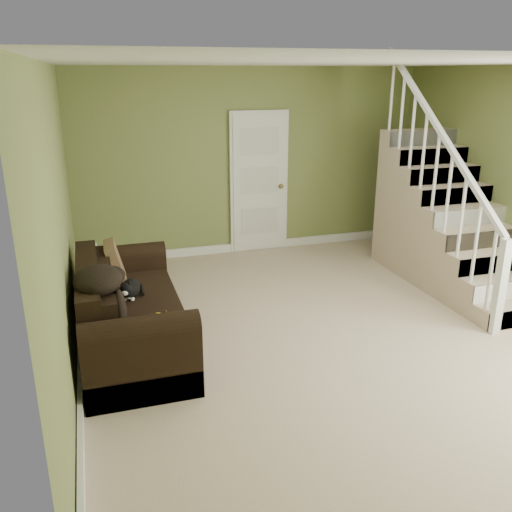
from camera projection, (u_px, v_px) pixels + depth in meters
floor at (328, 327)px, 5.64m from camera, size 5.00×5.50×0.01m
ceiling at (341, 62)px, 4.80m from camera, size 5.00×5.50×0.01m
wall_back at (252, 162)px, 7.71m from camera, size 5.00×0.04×2.60m
wall_left at (61, 226)px, 4.52m from camera, size 0.04×5.50×2.60m
baseboard_back at (252, 246)px, 8.08m from camera, size 5.00×0.04×0.12m
baseboard_left at (80, 357)px, 4.93m from camera, size 0.04×5.50×0.12m
door at (259, 183)px, 7.79m from camera, size 0.86×0.12×2.02m
staircase at (443, 228)px, 6.87m from camera, size 1.00×2.51×2.82m
sofa at (127, 315)px, 5.15m from camera, size 0.93×2.16×0.85m
side_table at (104, 281)px, 6.15m from camera, size 0.56×0.56×0.76m
cat at (131, 289)px, 5.18m from camera, size 0.27×0.49×0.23m
banana at (162, 317)px, 4.73m from camera, size 0.14×0.20×0.06m
throw_pillow at (115, 263)px, 5.60m from camera, size 0.22×0.43×0.44m
throw_blanket at (98, 280)px, 4.50m from camera, size 0.47×0.57×0.21m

